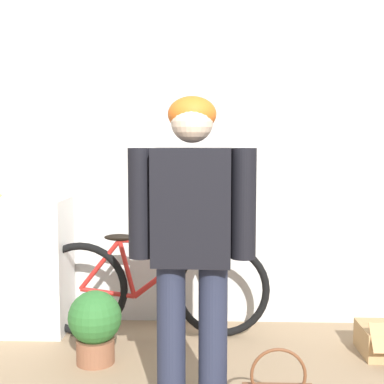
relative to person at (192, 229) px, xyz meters
name	(u,v)px	position (x,y,z in m)	size (l,w,h in m)	color
wall_back	(204,155)	(0.04, 1.42, 0.33)	(8.00, 0.07, 2.60)	silver
side_shelf	(5,265)	(-1.42, 1.15, -0.47)	(0.93, 0.44, 0.99)	white
person	(192,229)	(0.00, 0.00, 0.00)	(0.65, 0.28, 1.63)	#23283D
bicycle	(151,287)	(-0.33, 1.06, -0.60)	(1.71, 0.46, 0.76)	black
potted_plant	(95,324)	(-0.63, 0.58, -0.71)	(0.34, 0.34, 0.47)	brown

